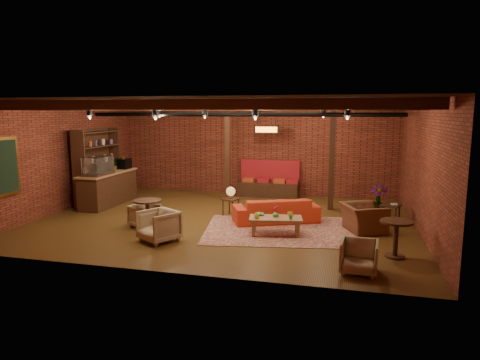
% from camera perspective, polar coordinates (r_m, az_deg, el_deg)
% --- Properties ---
extents(floor, '(10.00, 10.00, 0.00)m').
position_cam_1_polar(floor, '(11.81, -2.21, -5.31)').
color(floor, '#3B250E').
rests_on(floor, ground).
extents(ceiling, '(10.00, 8.00, 0.02)m').
position_cam_1_polar(ceiling, '(11.44, -2.31, 10.41)').
color(ceiling, black).
rests_on(ceiling, wall_back).
extents(wall_back, '(10.00, 0.02, 3.20)m').
position_cam_1_polar(wall_back, '(15.37, 1.93, 4.10)').
color(wall_back, maroon).
rests_on(wall_back, ground).
extents(wall_front, '(10.00, 0.02, 3.20)m').
position_cam_1_polar(wall_front, '(7.79, -10.53, -0.92)').
color(wall_front, maroon).
rests_on(wall_front, ground).
extents(wall_left, '(0.02, 8.00, 3.20)m').
position_cam_1_polar(wall_left, '(13.77, -22.68, 2.82)').
color(wall_left, maroon).
rests_on(wall_left, ground).
extents(wall_right, '(0.02, 8.00, 3.20)m').
position_cam_1_polar(wall_right, '(11.20, 23.12, 1.51)').
color(wall_right, maroon).
rests_on(wall_right, ground).
extents(ceiling_beams, '(9.80, 6.40, 0.22)m').
position_cam_1_polar(ceiling_beams, '(11.44, -2.31, 9.81)').
color(ceiling_beams, black).
rests_on(ceiling_beams, ceiling).
extents(ceiling_pipe, '(9.60, 0.12, 0.12)m').
position_cam_1_polar(ceiling_pipe, '(12.98, -0.29, 8.71)').
color(ceiling_pipe, black).
rests_on(ceiling_pipe, ceiling).
extents(post_left, '(0.16, 0.16, 3.20)m').
position_cam_1_polar(post_left, '(14.16, -1.64, 3.67)').
color(post_left, black).
rests_on(post_left, ground).
extents(post_right, '(0.16, 0.16, 3.20)m').
position_cam_1_polar(post_right, '(13.05, 12.17, 3.01)').
color(post_right, black).
rests_on(post_right, ground).
extents(service_counter, '(0.80, 2.50, 1.60)m').
position_cam_1_polar(service_counter, '(14.19, -17.17, 0.03)').
color(service_counter, black).
rests_on(service_counter, ground).
extents(plant_counter, '(0.35, 0.39, 0.30)m').
position_cam_1_polar(plant_counter, '(14.26, -16.49, 1.80)').
color(plant_counter, '#337F33').
rests_on(plant_counter, service_counter).
extents(shelving_hutch, '(0.52, 2.00, 2.40)m').
position_cam_1_polar(shelving_hutch, '(14.43, -18.40, 1.72)').
color(shelving_hutch, black).
rests_on(shelving_hutch, ground).
extents(chalkboard_menu, '(0.08, 0.96, 1.46)m').
position_cam_1_polar(chalkboard_menu, '(11.97, -28.96, 1.55)').
color(chalkboard_menu, black).
rests_on(chalkboard_menu, wall_left).
extents(banquette, '(2.10, 0.70, 1.00)m').
position_cam_1_polar(banquette, '(14.96, 3.79, -0.30)').
color(banquette, '#A41B24').
rests_on(banquette, ground).
extents(service_sign, '(0.86, 0.06, 0.30)m').
position_cam_1_polar(service_sign, '(14.33, 3.55, 6.73)').
color(service_sign, orange).
rests_on(service_sign, ceiling).
extents(ceiling_spotlights, '(6.40, 4.40, 0.28)m').
position_cam_1_polar(ceiling_spotlights, '(11.44, -2.30, 8.71)').
color(ceiling_spotlights, black).
rests_on(ceiling_spotlights, ceiling).
extents(rug, '(4.12, 3.40, 0.01)m').
position_cam_1_polar(rug, '(10.83, 5.32, -6.65)').
color(rug, maroon).
rests_on(rug, floor).
extents(sofa, '(2.42, 1.73, 0.66)m').
position_cam_1_polar(sofa, '(11.54, 4.79, -4.00)').
color(sofa, red).
rests_on(sofa, floor).
extents(coffee_table, '(1.34, 0.83, 0.68)m').
position_cam_1_polar(coffee_table, '(10.34, 4.71, -5.24)').
color(coffee_table, '#926844').
rests_on(coffee_table, floor).
extents(side_table_lamp, '(0.50, 0.50, 0.83)m').
position_cam_1_polar(side_table_lamp, '(12.15, -1.24, -1.84)').
color(side_table_lamp, black).
rests_on(side_table_lamp, floor).
extents(round_table_left, '(0.71, 0.71, 0.74)m').
position_cam_1_polar(round_table_left, '(11.04, -12.23, -3.85)').
color(round_table_left, black).
rests_on(round_table_left, floor).
extents(armchair_a, '(0.78, 0.80, 0.65)m').
position_cam_1_polar(armchair_a, '(11.29, -12.60, -4.51)').
color(armchair_a, beige).
rests_on(armchair_a, floor).
extents(armchair_b, '(1.03, 1.01, 0.79)m').
position_cam_1_polar(armchair_b, '(9.97, -10.80, -5.83)').
color(armchair_b, beige).
rests_on(armchair_b, floor).
extents(armchair_right, '(1.02, 1.22, 0.91)m').
position_cam_1_polar(armchair_right, '(11.01, 16.11, -4.29)').
color(armchair_right, brown).
rests_on(armchair_right, floor).
extents(side_table_book, '(0.60, 0.60, 0.53)m').
position_cam_1_polar(side_table_book, '(11.98, 19.44, -3.28)').
color(side_table_book, black).
rests_on(side_table_book, floor).
extents(round_table_right, '(0.65, 0.65, 0.77)m').
position_cam_1_polar(round_table_right, '(9.26, 20.08, -6.64)').
color(round_table_right, black).
rests_on(round_table_right, floor).
extents(armchair_far, '(0.70, 0.67, 0.67)m').
position_cam_1_polar(armchair_far, '(8.23, 15.60, -9.64)').
color(armchair_far, beige).
rests_on(armchair_far, floor).
extents(plant_tall, '(1.81, 1.81, 2.67)m').
position_cam_1_polar(plant_tall, '(12.59, 18.15, 1.33)').
color(plant_tall, '#4C7F4C').
rests_on(plant_tall, floor).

